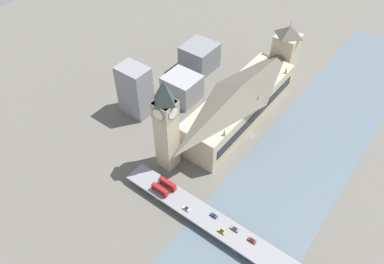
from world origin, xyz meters
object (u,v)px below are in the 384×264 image
victoria_tower (285,53)px  car_southbound_mid (214,215)px  car_southbound_lead (252,240)px  car_northbound_tail (186,209)px  car_northbound_lead (235,229)px  double_decker_bus_mid (160,190)px  double_decker_bus_lead (168,184)px  car_northbound_mid (222,231)px  road_bridge (241,240)px  clock_tower (166,123)px  parliament_hall (240,104)px

victoria_tower → car_southbound_mid: (-33.34, 140.29, -16.16)m
car_southbound_lead → car_northbound_tail: bearing=7.8°
car_northbound_lead → car_southbound_mid: size_ratio=1.10×
double_decker_bus_mid → car_northbound_tail: (-18.72, -0.14, -1.82)m
car_northbound_tail → car_southbound_lead: (-38.02, -5.21, -0.05)m
double_decker_bus_lead → car_southbound_lead: (-55.80, 0.49, -1.90)m
car_northbound_lead → car_northbound_tail: car_northbound_tail is taller
victoria_tower → car_southbound_mid: victoria_tower is taller
double_decker_bus_mid → car_northbound_mid: bearing=-179.6°
car_southbound_mid → car_southbound_lead: bearing=179.3°
double_decker_bus_mid → car_northbound_lead: double_decker_bus_mid is taller
double_decker_bus_mid → car_northbound_tail: bearing=-179.6°
victoria_tower → double_decker_bus_lead: bearing=90.5°
road_bridge → car_northbound_tail: 33.26m
clock_tower → road_bridge: bearing=162.9°
parliament_hall → car_southbound_mid: 84.60m
parliament_hall → victoria_tower: size_ratio=2.11×
car_southbound_lead → double_decker_bus_lead: bearing=-0.5°
parliament_hall → double_decker_bus_mid: bearing=90.2°
victoria_tower → double_decker_bus_mid: (-0.39, 145.91, -14.30)m
parliament_hall → car_northbound_tail: 85.38m
clock_tower → car_southbound_mid: 56.83m
clock_tower → car_southbound_lead: size_ratio=14.00×
victoria_tower → car_southbound_lead: 152.59m
double_decker_bus_mid → car_southbound_mid: 33.48m
car_northbound_mid → car_southbound_mid: car_northbound_mid is taller
clock_tower → car_southbound_lead: bearing=165.8°
victoria_tower → car_southbound_mid: size_ratio=11.34×
car_northbound_tail → victoria_tower: bearing=-82.5°
double_decker_bus_mid → car_southbound_lead: double_decker_bus_mid is taller
double_decker_bus_lead → car_northbound_lead: (-45.38, 0.28, -1.86)m
clock_tower → car_southbound_mid: clock_tower is taller
car_northbound_tail → car_southbound_lead: car_northbound_tail is taller
parliament_hall → road_bridge: bearing=123.1°
victoria_tower → car_northbound_mid: victoria_tower is taller
car_southbound_mid → car_northbound_lead: bearing=179.7°
clock_tower → road_bridge: (-65.03, 20.05, -29.92)m
road_bridge → car_northbound_mid: car_northbound_mid is taller
clock_tower → car_northbound_mid: size_ratio=14.72×
double_decker_bus_mid → double_decker_bus_lead: bearing=-99.2°
car_northbound_lead → car_northbound_mid: size_ratio=1.08×
car_northbound_lead → car_northbound_tail: 28.12m
double_decker_bus_lead → car_northbound_tail: 18.76m
clock_tower → double_decker_bus_lead: 34.49m
double_decker_bus_lead → car_northbound_mid: size_ratio=2.55×
victoria_tower → double_decker_bus_mid: size_ratio=4.50×
car_northbound_tail → car_southbound_lead: size_ratio=0.91×
clock_tower → double_decker_bus_mid: (-13.20, 22.98, -26.40)m
car_northbound_mid → car_northbound_lead: bearing=-131.6°
double_decker_bus_mid → clock_tower: bearing=-60.1°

